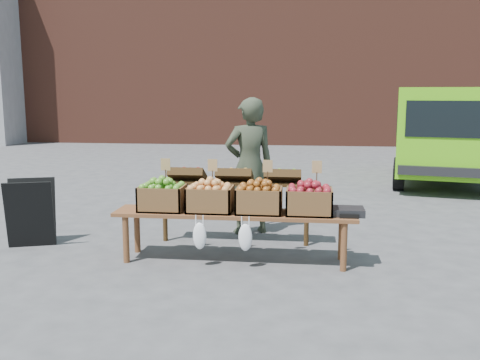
% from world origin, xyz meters
% --- Properties ---
extents(ground, '(80.00, 80.00, 0.00)m').
position_xyz_m(ground, '(0.00, 0.00, 0.00)').
color(ground, '#4A4A4C').
extents(brick_building, '(24.00, 4.00, 10.00)m').
position_xyz_m(brick_building, '(0.00, 15.00, 5.00)').
color(brick_building, brown).
rests_on(brick_building, ground).
extents(delivery_van, '(2.89, 4.74, 1.98)m').
position_xyz_m(delivery_van, '(3.52, 5.53, 0.99)').
color(delivery_van, '#5BBD11').
rests_on(delivery_van, ground).
extents(vendor, '(0.78, 0.65, 1.83)m').
position_xyz_m(vendor, '(-0.18, 0.83, 0.91)').
color(vendor, '#333A2A').
rests_on(vendor, ground).
extents(chalkboard_sign, '(0.63, 0.48, 0.85)m').
position_xyz_m(chalkboard_sign, '(-2.79, -0.15, 0.42)').
color(chalkboard_sign, black).
rests_on(chalkboard_sign, ground).
extents(back_table, '(2.10, 0.44, 1.04)m').
position_xyz_m(back_table, '(-0.31, 0.28, 0.52)').
color(back_table, '#382511').
rests_on(back_table, ground).
extents(display_bench, '(2.70, 0.56, 0.57)m').
position_xyz_m(display_bench, '(-0.21, -0.44, 0.28)').
color(display_bench, brown).
rests_on(display_bench, ground).
extents(crate_golden_apples, '(0.50, 0.40, 0.28)m').
position_xyz_m(crate_golden_apples, '(-1.04, -0.44, 0.71)').
color(crate_golden_apples, '#2F7F17').
rests_on(crate_golden_apples, display_bench).
extents(crate_russet_pears, '(0.50, 0.40, 0.28)m').
position_xyz_m(crate_russet_pears, '(-0.49, -0.44, 0.71)').
color(crate_russet_pears, gold).
rests_on(crate_russet_pears, display_bench).
extents(crate_red_apples, '(0.50, 0.40, 0.28)m').
position_xyz_m(crate_red_apples, '(0.06, -0.44, 0.71)').
color(crate_red_apples, '#9C6121').
rests_on(crate_red_apples, display_bench).
extents(crate_green_apples, '(0.50, 0.40, 0.28)m').
position_xyz_m(crate_green_apples, '(0.61, -0.44, 0.71)').
color(crate_green_apples, maroon).
rests_on(crate_green_apples, display_bench).
extents(weighing_scale, '(0.34, 0.30, 0.08)m').
position_xyz_m(weighing_scale, '(1.04, -0.44, 0.61)').
color(weighing_scale, black).
rests_on(weighing_scale, display_bench).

